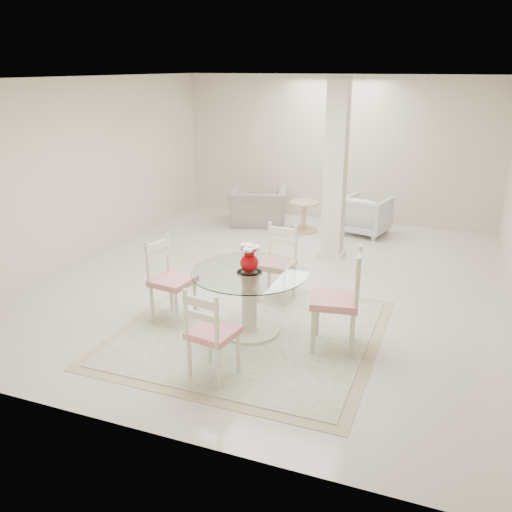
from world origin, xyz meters
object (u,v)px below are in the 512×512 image
(red_vase, at_px, (249,258))
(dining_chair_south, at_px, (209,328))
(dining_chair_east, at_px, (343,293))
(dining_chair_west, at_px, (167,273))
(dining_chair_north, at_px, (279,257))
(dining_table, at_px, (249,302))
(column, at_px, (335,171))
(armchair_white, at_px, (366,215))
(recliner_taupe, at_px, (258,207))
(side_table, at_px, (304,218))

(red_vase, relative_size, dining_chair_south, 0.30)
(dining_chair_east, relative_size, dining_chair_west, 1.10)
(dining_chair_north, height_order, dining_chair_west, dining_chair_west)
(dining_chair_north, distance_m, dining_chair_west, 1.44)
(dining_chair_east, bearing_deg, dining_chair_west, -98.27)
(dining_table, bearing_deg, dining_chair_west, -179.85)
(column, distance_m, dining_table, 3.04)
(dining_chair_east, height_order, armchair_white, dining_chair_east)
(dining_chair_south, height_order, recliner_taupe, dining_chair_south)
(column, height_order, dining_chair_south, column)
(side_table, bearing_deg, dining_chair_south, -83.69)
(dining_chair_west, xyz_separation_m, armchair_white, (1.54, 4.29, -0.23))
(column, xyz_separation_m, red_vase, (-0.24, -2.87, -0.46))
(dining_table, bearing_deg, red_vase, -18.43)
(dining_table, xyz_separation_m, dining_chair_west, (-1.02, -0.00, 0.20))
(side_table, bearing_deg, red_vase, -82.15)
(column, relative_size, dining_chair_east, 2.24)
(dining_chair_north, distance_m, recliner_taupe, 3.48)
(red_vase, xyz_separation_m, recliner_taupe, (-1.49, 4.17, -0.55))
(dining_chair_east, bearing_deg, red_vase, -97.61)
(column, xyz_separation_m, recliner_taupe, (-1.74, 1.30, -1.01))
(dining_chair_west, relative_size, side_table, 1.99)
(dining_chair_north, bearing_deg, dining_chair_west, -131.70)
(column, relative_size, armchair_white, 3.60)
(dining_chair_south, bearing_deg, dining_chair_east, -125.56)
(column, bearing_deg, dining_chair_south, -93.56)
(dining_chair_north, xyz_separation_m, recliner_taupe, (-1.48, 3.15, -0.22))
(armchair_white, distance_m, side_table, 1.11)
(red_vase, bearing_deg, dining_chair_west, -179.87)
(armchair_white, bearing_deg, red_vase, 96.31)
(dining_table, distance_m, dining_chair_west, 1.04)
(dining_chair_north, relative_size, dining_chair_west, 0.98)
(column, height_order, dining_chair_east, column)
(red_vase, distance_m, dining_chair_east, 1.06)
(column, bearing_deg, dining_chair_north, -97.85)
(dining_chair_east, relative_size, armchair_white, 1.60)
(dining_table, relative_size, recliner_taupe, 1.22)
(dining_chair_south, bearing_deg, red_vase, -80.94)
(dining_chair_west, xyz_separation_m, recliner_taupe, (-0.47, 4.17, -0.23))
(dining_table, bearing_deg, dining_chair_south, -89.81)
(dining_chair_west, bearing_deg, dining_table, -80.88)
(recliner_taupe, bearing_deg, armchair_white, 166.31)
(column, xyz_separation_m, dining_chair_west, (-1.26, -2.87, -0.78))
(dining_chair_west, xyz_separation_m, side_table, (0.46, 4.04, -0.32))
(side_table, bearing_deg, dining_chair_east, -68.45)
(dining_chair_south, relative_size, side_table, 1.88)
(dining_chair_north, xyz_separation_m, side_table, (-0.54, 3.01, -0.31))
(dining_chair_east, height_order, dining_chair_south, dining_chair_east)
(armchair_white, relative_size, side_table, 1.37)
(column, relative_size, red_vase, 8.60)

